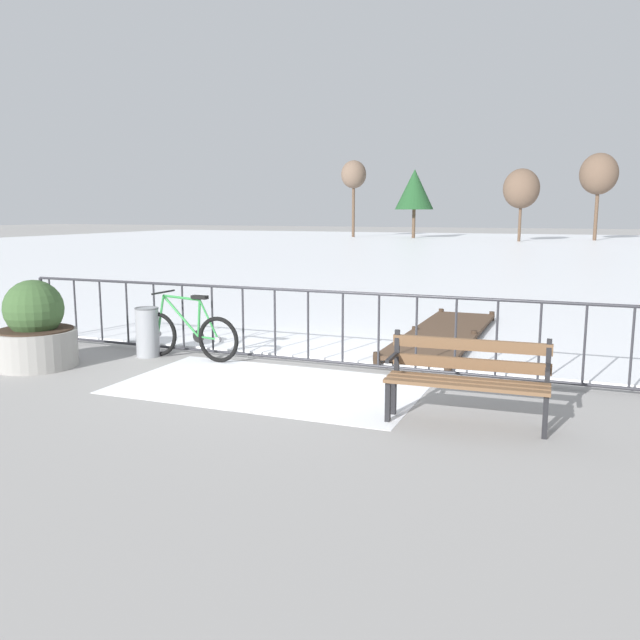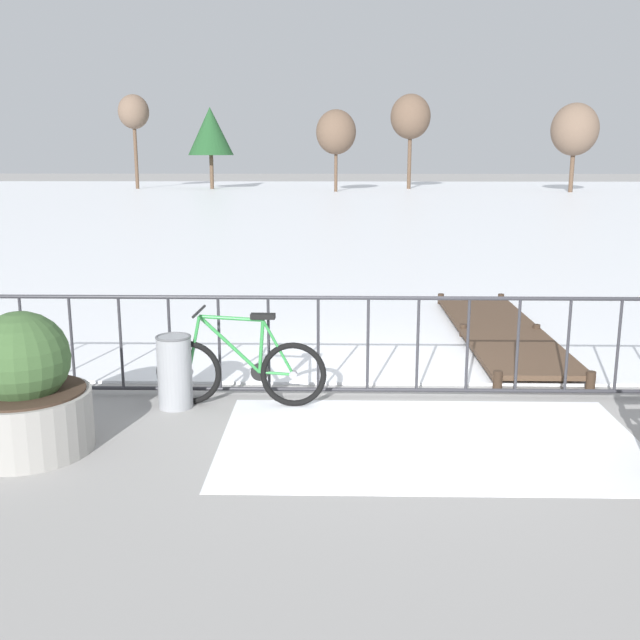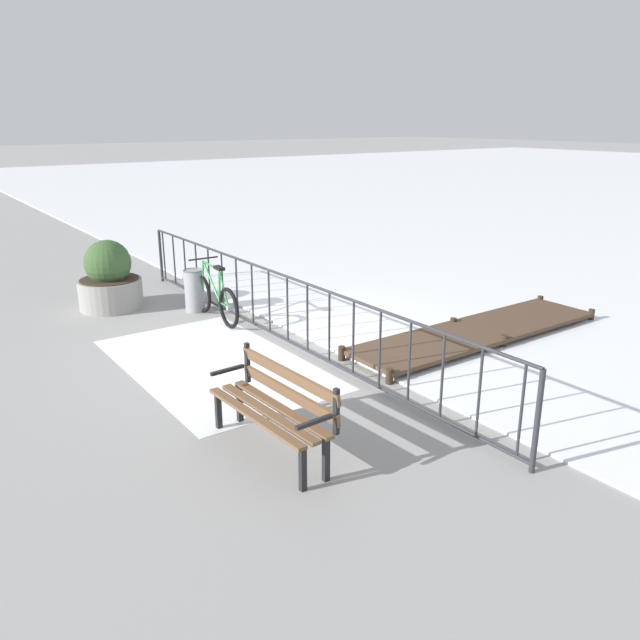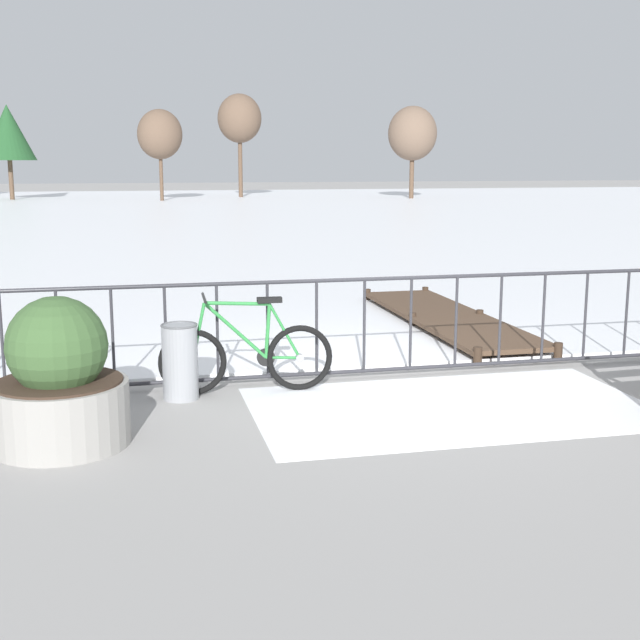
{
  "view_description": "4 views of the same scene",
  "coord_description": "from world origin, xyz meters",
  "px_view_note": "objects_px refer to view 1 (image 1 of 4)",
  "views": [
    {
      "loc": [
        3.74,
        -8.26,
        2.13
      ],
      "look_at": [
        0.73,
        -0.75,
        0.79
      ],
      "focal_mm": 37.0,
      "sensor_mm": 36.0,
      "label": 1
    },
    {
      "loc": [
        -0.59,
        -7.34,
        2.49
      ],
      "look_at": [
        -0.75,
        0.26,
        0.76
      ],
      "focal_mm": 41.67,
      "sensor_mm": 36.0,
      "label": 2
    },
    {
      "loc": [
        7.58,
        -4.66,
        3.19
      ],
      "look_at": [
        1.44,
        -0.27,
        0.76
      ],
      "focal_mm": 35.33,
      "sensor_mm": 36.0,
      "label": 3
    },
    {
      "loc": [
        -2.63,
        -8.23,
        2.25
      ],
      "look_at": [
        -0.8,
        -0.32,
        0.71
      ],
      "focal_mm": 47.16,
      "sensor_mm": 36.0,
      "label": 4
    }
  ],
  "objects_px": {
    "planter_with_shrub": "(35,331)",
    "trash_bin": "(147,332)",
    "bicycle_near_railing": "(188,334)",
    "park_bench": "(468,374)"
  },
  "relations": [
    {
      "from": "bicycle_near_railing",
      "to": "planter_with_shrub",
      "type": "relative_size",
      "value": 1.42
    },
    {
      "from": "park_bench",
      "to": "planter_with_shrub",
      "type": "height_order",
      "value": "planter_with_shrub"
    },
    {
      "from": "bicycle_near_railing",
      "to": "park_bench",
      "type": "distance_m",
      "value": 4.49
    },
    {
      "from": "bicycle_near_railing",
      "to": "park_bench",
      "type": "height_order",
      "value": "bicycle_near_railing"
    },
    {
      "from": "planter_with_shrub",
      "to": "trash_bin",
      "type": "bearing_deg",
      "value": 47.71
    },
    {
      "from": "park_bench",
      "to": "trash_bin",
      "type": "relative_size",
      "value": 2.21
    },
    {
      "from": "bicycle_near_railing",
      "to": "trash_bin",
      "type": "height_order",
      "value": "bicycle_near_railing"
    },
    {
      "from": "planter_with_shrub",
      "to": "trash_bin",
      "type": "distance_m",
      "value": 1.52
    },
    {
      "from": "park_bench",
      "to": "trash_bin",
      "type": "height_order",
      "value": "park_bench"
    },
    {
      "from": "park_bench",
      "to": "planter_with_shrub",
      "type": "xyz_separation_m",
      "value": [
        -5.92,
        0.26,
        -0.0
      ]
    }
  ]
}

